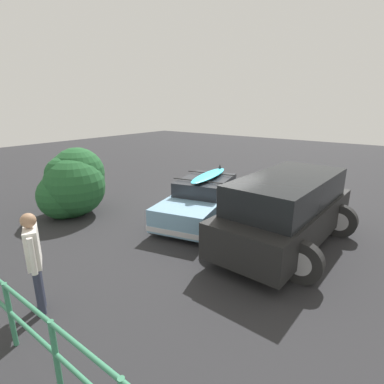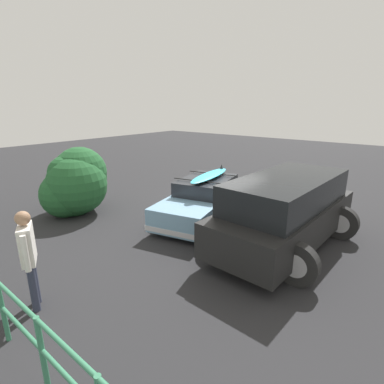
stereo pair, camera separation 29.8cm
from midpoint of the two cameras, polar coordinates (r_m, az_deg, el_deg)
ground_plane at (r=9.94m, az=3.60°, el=-3.79°), size 44.00×44.00×0.02m
sedan_car at (r=9.34m, az=1.39°, el=-1.27°), size 2.74×4.41×1.49m
suv_car at (r=7.69m, az=16.57°, el=-3.20°), size 2.86×4.91×1.78m
person_bystander at (r=5.69m, az=-29.28°, el=-10.31°), size 0.62×0.41×1.78m
bush_near_left at (r=10.24m, az=-22.63°, el=1.23°), size 2.15×2.24×2.20m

